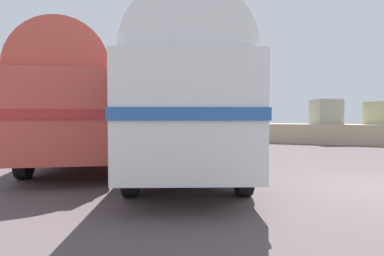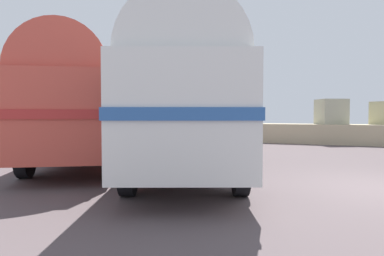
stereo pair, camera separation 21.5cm
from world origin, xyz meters
name	(u,v)px [view 1 (the left image)]	position (x,y,z in m)	size (l,w,h in m)	color
breakwater	(350,132)	(-0.10, 11.80, 0.70)	(31.36, 2.54, 2.48)	tan
vintage_coach	(186,99)	(-4.88, 0.22, 2.05)	(5.60, 8.83, 3.70)	black
second_coach	(85,102)	(-8.71, 0.75, 2.05)	(6.48, 8.58, 3.70)	black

